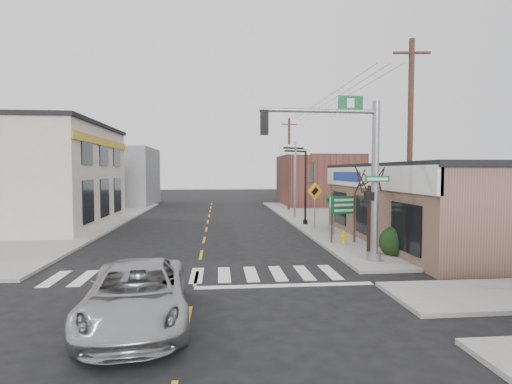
{
  "coord_description": "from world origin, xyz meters",
  "views": [
    {
      "loc": [
        0.8,
        -14.18,
        3.82
      ],
      "look_at": [
        2.64,
        5.23,
        2.8
      ],
      "focal_mm": 28.0,
      "sensor_mm": 36.0,
      "label": 1
    }
  ],
  "objects": [
    {
      "name": "shrub_front",
      "position": [
        8.63,
        2.7,
        0.67
      ],
      "size": [
        1.45,
        1.45,
        1.09
      ],
      "primitive_type": "ellipsoid",
      "color": "#1C3312",
      "rests_on": "sidewalk_right"
    },
    {
      "name": "lamp_post",
      "position": [
        6.9,
        13.07,
        3.23
      ],
      "size": [
        0.69,
        0.55,
        5.34
      ],
      "rotation": [
        0.0,
        0.0,
        -0.28
      ],
      "color": "black",
      "rests_on": "sidewalk_right"
    },
    {
      "name": "crosswalk",
      "position": [
        0.0,
        0.4,
        0.01
      ],
      "size": [
        11.0,
        2.2,
        0.01
      ],
      "primitive_type": "cube",
      "color": "silver",
      "rests_on": "ground"
    },
    {
      "name": "center_line",
      "position": [
        0.0,
        8.0,
        0.01
      ],
      "size": [
        0.12,
        56.0,
        0.01
      ],
      "primitive_type": "cube",
      "color": "gold",
      "rests_on": "ground"
    },
    {
      "name": "sidewalk_right",
      "position": [
        9.0,
        13.0,
        0.07
      ],
      "size": [
        6.0,
        38.0,
        0.13
      ],
      "primitive_type": "cube",
      "color": "gray",
      "rests_on": "ground"
    },
    {
      "name": "sidewalk_left",
      "position": [
        -9.0,
        13.0,
        0.07
      ],
      "size": [
        6.0,
        38.0,
        0.13
      ],
      "primitive_type": "cube",
      "color": "gray",
      "rests_on": "ground"
    },
    {
      "name": "ground",
      "position": [
        0.0,
        0.0,
        0.0
      ],
      "size": [
        140.0,
        140.0,
        0.0
      ],
      "primitive_type": "plane",
      "color": "black",
      "rests_on": "ground"
    },
    {
      "name": "thrift_store",
      "position": [
        14.5,
        6.0,
        2.0
      ],
      "size": [
        12.0,
        14.0,
        4.0
      ],
      "primitive_type": "cube",
      "color": "brown",
      "rests_on": "ground"
    },
    {
      "name": "bldg_distant_left",
      "position": [
        -11.0,
        32.0,
        3.2
      ],
      "size": [
        9.0,
        10.0,
        6.4
      ],
      "primitive_type": "cube",
      "color": "gray",
      "rests_on": "ground"
    },
    {
      "name": "shrub_back",
      "position": [
        10.92,
        5.88,
        0.59
      ],
      "size": [
        1.22,
        1.22,
        0.91
      ],
      "primitive_type": "ellipsoid",
      "color": "black",
      "rests_on": "sidewalk_right"
    },
    {
      "name": "guide_sign",
      "position": [
        7.23,
        5.77,
        1.83
      ],
      "size": [
        1.49,
        0.13,
        2.6
      ],
      "rotation": [
        0.0,
        0.0,
        0.24
      ],
      "color": "#4C2F23",
      "rests_on": "sidewalk_right"
    },
    {
      "name": "bare_tree",
      "position": [
        7.52,
        3.03,
        3.74
      ],
      "size": [
        2.29,
        2.29,
        4.59
      ],
      "rotation": [
        0.0,
        0.0,
        0.37
      ],
      "color": "black",
      "rests_on": "sidewalk_right"
    },
    {
      "name": "utility_pole_far",
      "position": [
        7.5,
        23.34,
        4.59
      ],
      "size": [
        1.51,
        0.23,
        8.69
      ],
      "rotation": [
        0.0,
        0.0,
        0.13
      ],
      "color": "#3B301D",
      "rests_on": "sidewalk_right"
    },
    {
      "name": "suv",
      "position": [
        -1.25,
        -4.09,
        0.74
      ],
      "size": [
        3.04,
        5.57,
        1.48
      ],
      "primitive_type": "imported",
      "rotation": [
        0.0,
        0.0,
        0.11
      ],
      "color": "#A3A6A8",
      "rests_on": "ground"
    },
    {
      "name": "fire_hydrant",
      "position": [
        7.19,
        5.53,
        0.49
      ],
      "size": [
        0.21,
        0.21,
        0.66
      ],
      "rotation": [
        0.0,
        0.0,
        -0.39
      ],
      "color": "#F1EB00",
      "rests_on": "sidewalk_right"
    },
    {
      "name": "bldg_distant_right",
      "position": [
        12.0,
        30.0,
        2.8
      ],
      "size": [
        8.0,
        10.0,
        5.6
      ],
      "primitive_type": "cube",
      "color": "brown",
      "rests_on": "ground"
    },
    {
      "name": "utility_pole_near",
      "position": [
        9.5,
        3.31,
        5.07
      ],
      "size": [
        1.68,
        0.25,
        9.64
      ],
      "rotation": [
        0.0,
        0.0,
        -0.1
      ],
      "color": "#442D1E",
      "rests_on": "sidewalk_right"
    },
    {
      "name": "traffic_signal_pole",
      "position": [
        6.4,
        1.61,
        4.13
      ],
      "size": [
        5.31,
        0.39,
        6.72
      ],
      "rotation": [
        0.0,
        0.0,
        0.03
      ],
      "color": "gray",
      "rests_on": "sidewalk_right"
    },
    {
      "name": "left_building",
      "position": [
        -13.0,
        14.0,
        3.4
      ],
      "size": [
        12.0,
        12.0,
        6.8
      ],
      "primitive_type": "cube",
      "color": "beige",
      "rests_on": "ground"
    },
    {
      "name": "dance_center_sign",
      "position": [
        6.89,
        17.2,
        4.74
      ],
      "size": [
        2.84,
        0.18,
        6.04
      ],
      "rotation": [
        0.0,
        0.0,
        0.42
      ],
      "color": "gray",
      "rests_on": "sidewalk_right"
    },
    {
      "name": "ped_crossing_sign",
      "position": [
        6.97,
        10.86,
        2.16
      ],
      "size": [
        1.16,
        0.08,
        2.99
      ],
      "rotation": [
        0.0,
        0.0,
        0.37
      ],
      "color": "gray",
      "rests_on": "sidewalk_right"
    }
  ]
}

